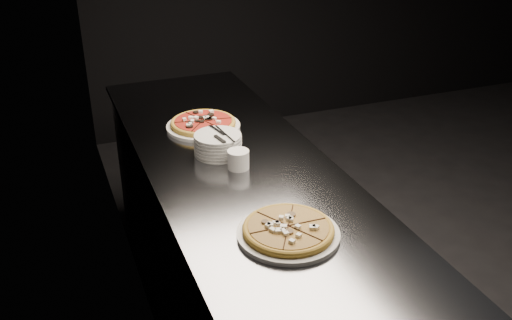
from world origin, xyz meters
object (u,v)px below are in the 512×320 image
object	(u,v)px
pizza_tomato	(203,124)
cutlery	(221,135)
counter	(244,261)
pizza_mushroom	(288,230)
ramekin	(238,159)
plate_stack	(218,144)

from	to	relation	value
pizza_tomato	cutlery	size ratio (longest dim) A/B	1.63
counter	pizza_mushroom	bearing A→B (deg)	-92.90
pizza_mushroom	pizza_tomato	size ratio (longest dim) A/B	0.98
pizza_mushroom	cutlery	xyz separation A→B (m)	(-0.02, 0.65, 0.07)
pizza_mushroom	pizza_tomato	distance (m)	0.96
cutlery	ramekin	size ratio (longest dim) A/B	2.43
pizza_tomato	plate_stack	bearing A→B (deg)	-94.06
pizza_mushroom	counter	bearing A→B (deg)	87.10
cutlery	counter	bearing A→B (deg)	-86.07
pizza_mushroom	ramekin	size ratio (longest dim) A/B	3.87
cutlery	pizza_mushroom	bearing A→B (deg)	-100.28
pizza_mushroom	pizza_tomato	world-z (taller)	same
ramekin	pizza_tomato	bearing A→B (deg)	91.96
ramekin	pizza_mushroom	bearing A→B (deg)	-91.29
counter	ramekin	xyz separation A→B (m)	(-0.01, 0.01, 0.50)
counter	pizza_tomato	size ratio (longest dim) A/B	7.02
cutlery	ramekin	bearing A→B (deg)	-90.51
plate_stack	ramekin	world-z (taller)	plate_stack
counter	plate_stack	xyz separation A→B (m)	(-0.05, 0.16, 0.50)
plate_stack	cutlery	distance (m)	0.05
counter	pizza_tomato	bearing A→B (deg)	93.69
counter	plate_stack	world-z (taller)	plate_stack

